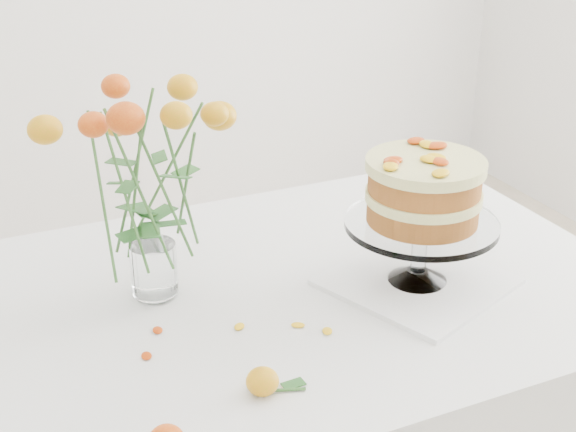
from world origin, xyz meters
The scene contains 10 objects.
table centered at (0.00, 0.00, 0.67)m, with size 1.43×0.93×0.76m.
napkin centered at (0.26, -0.10, 0.76)m, with size 0.31×0.31×0.01m, color white.
cake_stand centered at (0.26, -0.10, 0.95)m, with size 0.30×0.30×0.27m.
rose_vase centered at (-0.23, 0.08, 1.02)m, with size 0.34×0.34×0.45m.
loose_rose_near centered at (-0.16, -0.29, 0.78)m, with size 0.09×0.05×0.05m.
stray_petal_a centered at (-0.12, -0.10, 0.76)m, with size 0.03×0.02×0.00m, color yellow.
stray_petal_b centered at (-0.02, -0.14, 0.76)m, with size 0.03×0.02×0.00m, color yellow.
stray_petal_c centered at (0.02, -0.18, 0.76)m, with size 0.03×0.02×0.00m, color yellow.
stray_petal_d centered at (-0.26, -0.05, 0.76)m, with size 0.03×0.02×0.00m, color yellow.
stray_petal_e centered at (-0.30, -0.12, 0.76)m, with size 0.03×0.02×0.00m, color yellow.
Camera 1 is at (-0.55, -1.27, 1.56)m, focal length 50.00 mm.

